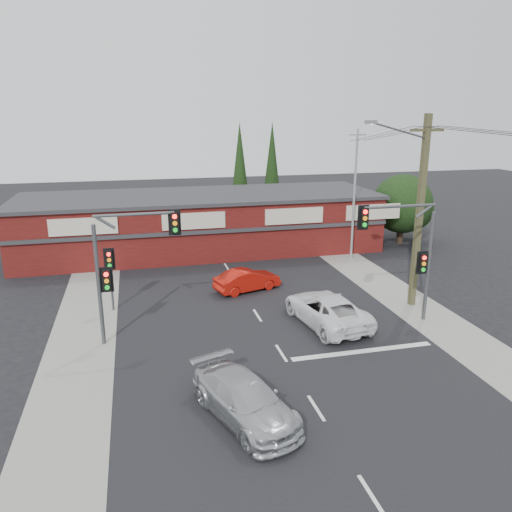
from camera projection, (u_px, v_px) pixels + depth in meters
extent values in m
plane|color=black|center=(276.00, 345.00, 22.35)|extent=(120.00, 120.00, 0.00)
cube|color=black|center=(251.00, 305.00, 27.01)|extent=(14.00, 70.00, 0.01)
cube|color=gray|center=(86.00, 320.00, 25.06)|extent=(3.00, 70.00, 0.02)
cube|color=gray|center=(393.00, 292.00, 28.96)|extent=(3.00, 70.00, 0.02)
cube|color=silver|center=(363.00, 351.00, 21.75)|extent=(6.50, 0.35, 0.01)
imported|color=white|center=(326.00, 309.00, 24.42)|extent=(3.29, 5.80, 1.53)
imported|color=#ADB0B2|center=(245.00, 399.00, 16.83)|extent=(3.55, 5.33, 1.43)
imported|color=#B1140A|center=(247.00, 280.00, 29.04)|extent=(4.13, 2.47, 1.28)
cube|color=silver|center=(371.00, 495.00, 13.56)|extent=(0.12, 1.60, 0.01)
cube|color=silver|center=(316.00, 408.00, 17.57)|extent=(0.12, 1.60, 0.01)
cube|color=silver|center=(281.00, 353.00, 21.58)|extent=(0.12, 1.60, 0.01)
cube|color=silver|center=(257.00, 315.00, 25.58)|extent=(0.12, 1.60, 0.01)
cube|color=silver|center=(240.00, 288.00, 29.59)|extent=(0.12, 1.60, 0.01)
cube|color=silver|center=(227.00, 267.00, 33.60)|extent=(0.12, 1.60, 0.01)
cube|color=silver|center=(216.00, 250.00, 37.61)|extent=(0.12, 1.60, 0.01)
cube|color=silver|center=(208.00, 237.00, 41.61)|extent=(0.12, 1.60, 0.01)
cube|color=silver|center=(201.00, 226.00, 45.62)|extent=(0.12, 1.60, 0.01)
cube|color=silver|center=(195.00, 217.00, 49.63)|extent=(0.12, 1.60, 0.01)
cube|color=silver|center=(190.00, 209.00, 53.63)|extent=(0.12, 1.60, 0.01)
cube|color=silver|center=(186.00, 202.00, 57.64)|extent=(0.12, 1.60, 0.01)
cube|color=#480F0E|center=(201.00, 224.00, 37.42)|extent=(26.00, 8.00, 4.00)
cube|color=#2D2D30|center=(200.00, 196.00, 36.84)|extent=(26.40, 8.40, 0.25)
cube|color=beige|center=(83.00, 226.00, 31.51)|extent=(4.20, 0.12, 1.10)
cube|color=beige|center=(194.00, 221.00, 33.11)|extent=(4.20, 0.12, 1.10)
cube|color=beige|center=(294.00, 216.00, 34.72)|extent=(4.20, 0.12, 1.10)
cube|color=beige|center=(373.00, 212.00, 36.09)|extent=(4.20, 0.12, 1.10)
cube|color=#2D2D30|center=(209.00, 232.00, 33.52)|extent=(26.00, 0.15, 0.25)
cylinder|color=#2D2116|center=(400.00, 232.00, 39.42)|extent=(0.50, 0.50, 1.80)
sphere|color=black|center=(402.00, 204.00, 38.78)|extent=(4.60, 4.60, 4.60)
sphere|color=black|center=(412.00, 209.00, 40.25)|extent=(3.40, 3.40, 3.40)
sphere|color=black|center=(378.00, 212.00, 40.04)|extent=(2.80, 2.80, 2.80)
cylinder|color=#2D2116|center=(240.00, 216.00, 45.26)|extent=(0.24, 0.24, 2.00)
cone|color=black|center=(240.00, 166.00, 44.02)|extent=(1.80, 1.80, 7.50)
cylinder|color=#2D2116|center=(272.00, 210.00, 47.93)|extent=(0.24, 0.24, 2.00)
cone|color=black|center=(272.00, 163.00, 46.68)|extent=(1.80, 1.80, 7.50)
cylinder|color=#47494C|center=(99.00, 286.00, 21.73)|extent=(0.18, 0.18, 5.50)
cylinder|color=#47494C|center=(134.00, 214.00, 21.26)|extent=(3.40, 0.14, 0.14)
cylinder|color=#47494C|center=(106.00, 223.00, 21.07)|extent=(0.82, 0.14, 0.63)
cube|color=black|center=(175.00, 223.00, 21.78)|extent=(0.32, 0.22, 0.95)
cube|color=black|center=(175.00, 222.00, 21.84)|extent=(0.55, 0.04, 1.15)
cylinder|color=#FF0C07|center=(175.00, 217.00, 21.57)|extent=(0.20, 0.06, 0.20)
cylinder|color=orange|center=(175.00, 223.00, 21.65)|extent=(0.20, 0.06, 0.20)
cylinder|color=#0CE526|center=(175.00, 230.00, 21.74)|extent=(0.20, 0.06, 0.20)
cube|color=black|center=(107.00, 280.00, 21.74)|extent=(0.32, 0.22, 0.95)
cube|color=black|center=(107.00, 280.00, 21.81)|extent=(0.55, 0.04, 1.15)
cylinder|color=#FF0C07|center=(106.00, 274.00, 21.54)|extent=(0.20, 0.06, 0.20)
cylinder|color=orange|center=(107.00, 281.00, 21.62)|extent=(0.20, 0.06, 0.20)
cylinder|color=#0CE526|center=(107.00, 288.00, 21.70)|extent=(0.20, 0.06, 0.20)
cylinder|color=#47494C|center=(428.00, 267.00, 24.35)|extent=(0.18, 0.18, 5.50)
cylinder|color=#47494C|center=(400.00, 206.00, 23.08)|extent=(3.60, 0.14, 0.14)
cylinder|color=#47494C|center=(424.00, 212.00, 23.45)|extent=(0.82, 0.14, 0.63)
cube|color=black|center=(364.00, 218.00, 22.79)|extent=(0.32, 0.22, 0.95)
cube|color=black|center=(363.00, 217.00, 22.86)|extent=(0.55, 0.04, 1.15)
cylinder|color=#FF0C07|center=(365.00, 212.00, 22.59)|extent=(0.20, 0.06, 0.20)
cylinder|color=orange|center=(365.00, 218.00, 22.67)|extent=(0.20, 0.06, 0.20)
cylinder|color=#0CE526|center=(365.00, 225.00, 22.75)|extent=(0.20, 0.06, 0.20)
cube|color=black|center=(422.00, 263.00, 24.20)|extent=(0.32, 0.22, 0.95)
cube|color=black|center=(422.00, 263.00, 24.27)|extent=(0.55, 0.04, 1.15)
cylinder|color=#FF0C07|center=(424.00, 258.00, 24.00)|extent=(0.20, 0.06, 0.20)
cylinder|color=orange|center=(424.00, 264.00, 24.08)|extent=(0.20, 0.06, 0.20)
cylinder|color=#0CE526|center=(423.00, 270.00, 24.16)|extent=(0.20, 0.06, 0.20)
cylinder|color=#47494C|center=(111.00, 283.00, 25.88)|extent=(0.12, 0.12, 3.00)
cube|color=black|center=(109.00, 259.00, 25.52)|extent=(0.32, 0.22, 0.95)
cube|color=black|center=(109.00, 259.00, 25.58)|extent=(0.55, 0.04, 1.15)
cylinder|color=#FF0C07|center=(109.00, 254.00, 25.31)|extent=(0.20, 0.06, 0.20)
cylinder|color=orange|center=(109.00, 260.00, 25.40)|extent=(0.20, 0.06, 0.20)
cylinder|color=#0CE526|center=(110.00, 266.00, 25.48)|extent=(0.20, 0.06, 0.20)
cube|color=#4B492A|center=(419.00, 214.00, 25.71)|extent=(0.30, 0.30, 10.00)
cube|color=#4B492A|center=(427.00, 130.00, 24.54)|extent=(1.80, 0.14, 0.14)
cylinder|color=#47494C|center=(399.00, 130.00, 24.04)|extent=(3.23, 0.39, 0.89)
cube|color=slate|center=(371.00, 122.00, 23.42)|extent=(0.55, 0.25, 0.18)
cylinder|color=silver|center=(371.00, 124.00, 23.45)|extent=(0.28, 0.28, 0.05)
cylinder|color=gray|center=(354.00, 196.00, 34.36)|extent=(0.16, 0.16, 9.00)
cube|color=gray|center=(358.00, 135.00, 33.22)|extent=(1.20, 0.10, 0.10)
cylinder|color=black|center=(378.00, 135.00, 28.77)|extent=(0.73, 9.01, 1.22)
cylinder|color=black|center=(387.00, 135.00, 28.91)|extent=(0.52, 9.00, 1.22)
cylinder|color=black|center=(396.00, 134.00, 29.05)|extent=(0.31, 9.00, 1.22)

